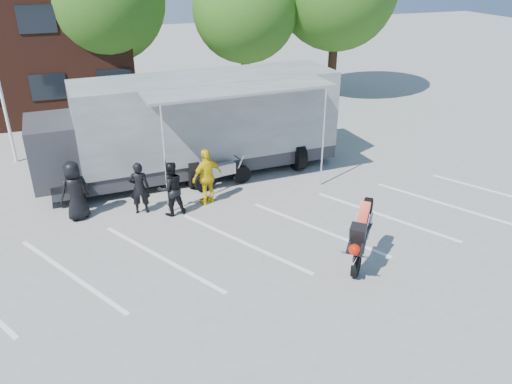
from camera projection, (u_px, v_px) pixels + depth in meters
ground at (248, 262)px, 13.68m from camera, size 100.00×100.00×0.00m
parking_bay_lines at (237, 243)px, 14.53m from camera, size 18.09×13.33×0.01m
tree_left at (102, 0)px, 24.22m from camera, size 6.12×6.12×8.64m
tree_mid at (245, 10)px, 25.76m from camera, size 5.44×5.44×7.68m
transporter_truck at (199, 173)px, 19.18m from camera, size 11.82×6.11×3.68m
parked_motorcycle at (223, 187)px, 18.02m from camera, size 2.32×1.10×1.17m
stunt_bike_rider at (360, 262)px, 13.64m from camera, size 1.83×1.90×2.11m
spectator_leather_a at (75, 191)px, 15.51m from camera, size 1.11×0.93×1.92m
spectator_leather_b at (139, 188)px, 15.89m from camera, size 0.71×0.53×1.75m
spectator_leather_c at (171, 189)px, 15.79m from camera, size 0.96×0.80×1.80m
spectator_hivis at (207, 177)px, 16.47m from camera, size 1.22×0.84×1.93m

